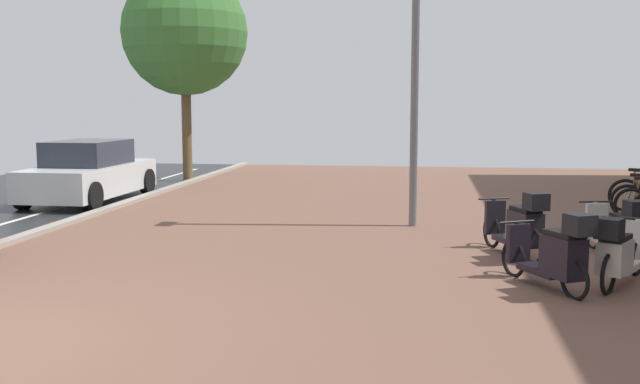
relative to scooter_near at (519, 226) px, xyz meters
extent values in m
cube|color=brown|center=(-0.77, -4.79, -0.49)|extent=(14.40, 40.00, 0.05)
torus|color=black|center=(2.52, 3.66, -0.15)|extent=(0.62, 0.41, 0.68)
cylinder|color=brown|center=(2.63, 3.60, -0.18)|extent=(0.23, 0.15, 0.07)
cylinder|color=brown|center=(2.58, 3.62, 0.09)|extent=(0.16, 0.11, 0.50)
torus|color=black|center=(2.62, 4.32, -0.16)|extent=(0.67, 0.26, 0.68)
cylinder|color=brown|center=(2.79, 4.27, 0.06)|extent=(0.13, 0.07, 0.54)
cylinder|color=brown|center=(2.73, 4.29, -0.18)|extent=(0.23, 0.10, 0.07)
cylinder|color=brown|center=(2.68, 4.30, 0.09)|extent=(0.15, 0.07, 0.50)
cube|color=black|center=(2.75, 4.28, 0.37)|extent=(0.24, 0.15, 0.06)
torus|color=black|center=(2.78, 5.11, -0.14)|extent=(0.68, 0.35, 0.71)
cylinder|color=#B4B0BB|center=(2.96, 5.03, 0.09)|extent=(0.14, 0.09, 0.57)
cylinder|color=#B4B0BB|center=(2.90, 5.06, -0.17)|extent=(0.25, 0.13, 0.08)
cylinder|color=#B4B0BB|center=(2.85, 5.08, 0.11)|extent=(0.17, 0.09, 0.52)
cube|color=black|center=(2.91, 5.05, 0.41)|extent=(0.24, 0.17, 0.06)
torus|color=black|center=(0.15, -0.37, -0.22)|extent=(0.25, 0.51, 0.53)
torus|color=black|center=(-0.32, 0.81, -0.22)|extent=(0.25, 0.51, 0.53)
cube|color=black|center=(-0.09, 0.22, -0.25)|extent=(0.52, 0.76, 0.08)
cube|color=black|center=(0.06, -0.16, 0.00)|extent=(0.48, 0.63, 0.49)
cube|color=black|center=(0.06, -0.16, 0.28)|extent=(0.43, 0.57, 0.06)
cylinder|color=black|center=(-0.31, 0.78, 0.04)|extent=(0.11, 0.14, 0.53)
cube|color=black|center=(-0.28, 0.71, 0.02)|extent=(0.33, 0.19, 0.53)
cylinder|color=black|center=(-0.30, 0.76, 0.30)|extent=(0.49, 0.22, 0.03)
cube|color=black|center=(0.16, -0.41, 0.43)|extent=(0.36, 0.36, 0.24)
torus|color=black|center=(0.36, -2.20, -0.24)|extent=(0.28, 0.46, 0.50)
torus|color=black|center=(-0.21, -1.14, -0.24)|extent=(0.28, 0.46, 0.50)
cube|color=black|center=(0.08, -1.67, -0.26)|extent=(0.56, 0.73, 0.08)
cube|color=black|center=(0.26, -2.01, -0.01)|extent=(0.51, 0.61, 0.49)
cube|color=black|center=(0.26, -2.01, 0.26)|extent=(0.46, 0.55, 0.06)
cylinder|color=black|center=(-0.19, -1.16, 0.01)|extent=(0.12, 0.14, 0.50)
cube|color=black|center=(-0.16, -1.23, -0.01)|extent=(0.32, 0.22, 0.50)
cylinder|color=black|center=(-0.18, -1.19, 0.26)|extent=(0.47, 0.27, 0.03)
cube|color=black|center=(0.39, -2.25, 0.41)|extent=(0.38, 0.38, 0.24)
torus|color=black|center=(1.51, -0.27, -0.23)|extent=(0.17, 0.51, 0.51)
torus|color=black|center=(1.22, 0.92, -0.23)|extent=(0.17, 0.51, 0.51)
cube|color=beige|center=(1.37, 0.32, -0.26)|extent=(0.43, 0.73, 0.08)
cube|color=beige|center=(1.46, -0.06, -0.05)|extent=(0.42, 0.59, 0.41)
cube|color=black|center=(1.46, -0.06, 0.18)|extent=(0.37, 0.54, 0.06)
cylinder|color=beige|center=(1.23, 0.89, 0.02)|extent=(0.10, 0.13, 0.51)
cube|color=beige|center=(1.25, 0.82, 0.00)|extent=(0.33, 0.15, 0.50)
cylinder|color=black|center=(1.24, 0.87, 0.27)|extent=(0.51, 0.15, 0.03)
cube|color=black|center=(1.52, -0.32, 0.33)|extent=(0.34, 0.34, 0.24)
torus|color=black|center=(0.80, -1.91, -0.23)|extent=(0.30, 0.48, 0.52)
torus|color=black|center=(1.41, -0.85, -0.23)|extent=(0.30, 0.48, 0.52)
cube|color=beige|center=(1.11, -1.38, -0.25)|extent=(0.59, 0.73, 0.08)
cube|color=beige|center=(0.91, -1.72, -0.05)|extent=(0.53, 0.62, 0.40)
cube|color=black|center=(0.91, -1.72, 0.18)|extent=(0.47, 0.55, 0.06)
cylinder|color=beige|center=(1.40, -0.87, 0.03)|extent=(0.12, 0.14, 0.52)
cube|color=beige|center=(1.37, -0.94, 0.01)|extent=(0.32, 0.23, 0.52)
cylinder|color=black|center=(1.39, -0.89, 0.29)|extent=(0.46, 0.28, 0.03)
cube|color=black|center=(0.78, -1.95, 0.33)|extent=(0.38, 0.38, 0.24)
cube|color=silver|center=(-9.03, 4.92, 0.04)|extent=(1.65, 4.02, 0.67)
cube|color=#282D38|center=(-9.03, 4.90, 0.65)|extent=(1.39, 2.01, 0.56)
cylinder|color=black|center=(-9.81, 6.41, -0.15)|extent=(0.20, 0.62, 0.62)
cylinder|color=black|center=(-8.24, 6.41, -0.15)|extent=(0.20, 0.62, 0.62)
cylinder|color=black|center=(-9.81, 3.43, -0.15)|extent=(0.20, 0.62, 0.62)
cylinder|color=black|center=(-8.24, 3.43, -0.15)|extent=(0.20, 0.62, 0.62)
cylinder|color=slate|center=(-1.59, 2.57, 2.72)|extent=(0.14, 0.14, 6.37)
cylinder|color=brown|center=(-8.21, 9.43, 1.03)|extent=(0.28, 0.28, 2.99)
sphere|color=#3C7332|center=(-8.21, 9.43, 3.78)|extent=(3.56, 3.56, 3.56)
camera|label=1|loc=(-1.34, -10.70, 1.78)|focal=40.69mm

